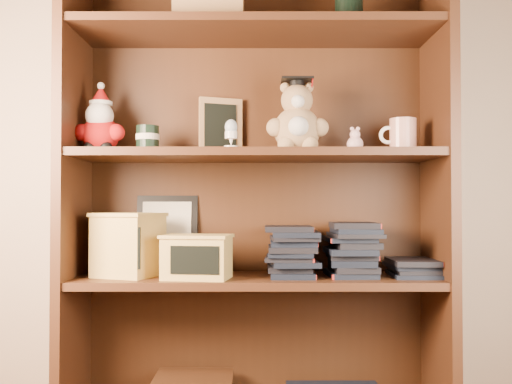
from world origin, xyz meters
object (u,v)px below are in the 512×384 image
(teacher_mug, at_px, (402,135))
(treats_box, at_px, (129,244))
(bookcase, at_px, (255,205))
(grad_teddy_bear, at_px, (297,123))

(teacher_mug, distance_m, treats_box, 0.95)
(teacher_mug, bearing_deg, treats_box, -179.94)
(bookcase, bearing_deg, grad_teddy_bear, -23.28)
(treats_box, bearing_deg, bookcase, 7.23)
(bookcase, xyz_separation_m, grad_teddy_bear, (0.13, -0.06, 0.26))
(bookcase, xyz_separation_m, treats_box, (-0.41, -0.05, -0.13))
(grad_teddy_bear, distance_m, teacher_mug, 0.34)
(bookcase, relative_size, treats_box, 6.66)
(grad_teddy_bear, bearing_deg, teacher_mug, 1.24)
(teacher_mug, bearing_deg, grad_teddy_bear, -178.76)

